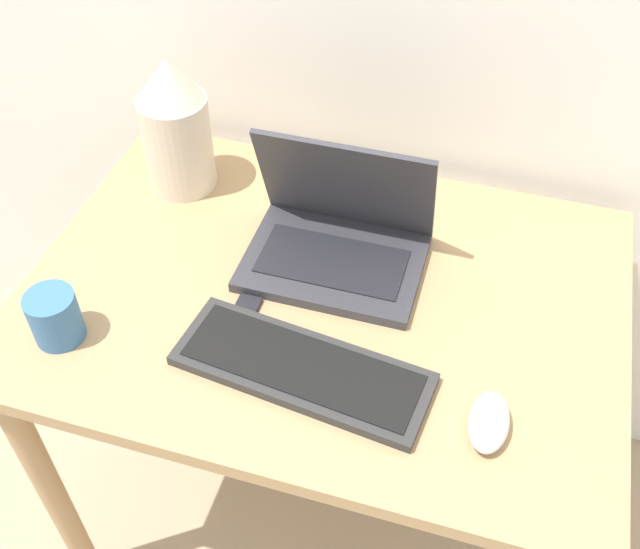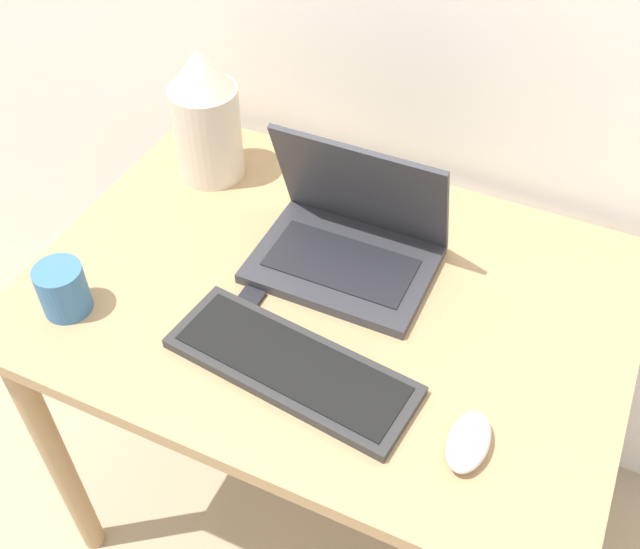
{
  "view_description": "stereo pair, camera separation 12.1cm",
  "coord_description": "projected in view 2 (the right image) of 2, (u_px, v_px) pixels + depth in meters",
  "views": [
    {
      "loc": [
        0.25,
        -0.5,
        1.74
      ],
      "look_at": [
        0.01,
        0.32,
        0.88
      ],
      "focal_mm": 42.0,
      "sensor_mm": 36.0,
      "label": 1
    },
    {
      "loc": [
        0.37,
        -0.45,
        1.74
      ],
      "look_at": [
        0.01,
        0.32,
        0.88
      ],
      "focal_mm": 42.0,
      "sensor_mm": 36.0,
      "label": 2
    }
  ],
  "objects": [
    {
      "name": "laptop",
      "position": [
        351.0,
        238.0,
        1.34
      ],
      "size": [
        0.32,
        0.24,
        0.24
      ],
      "color": "#333338",
      "rests_on": "desk"
    },
    {
      "name": "mug",
      "position": [
        63.0,
        289.0,
        1.26
      ],
      "size": [
        0.08,
        0.08,
        0.09
      ],
      "color": "teal",
      "rests_on": "desk"
    },
    {
      "name": "desk",
      "position": [
        328.0,
        331.0,
        1.4
      ],
      "size": [
        1.05,
        0.75,
        0.78
      ],
      "color": "tan",
      "rests_on": "ground_plane"
    },
    {
      "name": "mp3_player",
      "position": [
        249.0,
        299.0,
        1.3
      ],
      "size": [
        0.04,
        0.05,
        0.01
      ],
      "color": "black",
      "rests_on": "desk"
    },
    {
      "name": "vase",
      "position": [
        205.0,
        116.0,
        1.46
      ],
      "size": [
        0.14,
        0.14,
        0.28
      ],
      "color": "beige",
      "rests_on": "desk"
    },
    {
      "name": "mouse",
      "position": [
        468.0,
        441.0,
        1.08
      ],
      "size": [
        0.06,
        0.11,
        0.04
      ],
      "color": "silver",
      "rests_on": "desk"
    },
    {
      "name": "keyboard",
      "position": [
        292.0,
        366.0,
        1.19
      ],
      "size": [
        0.43,
        0.19,
        0.02
      ],
      "color": "#2D2D2D",
      "rests_on": "desk"
    }
  ]
}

